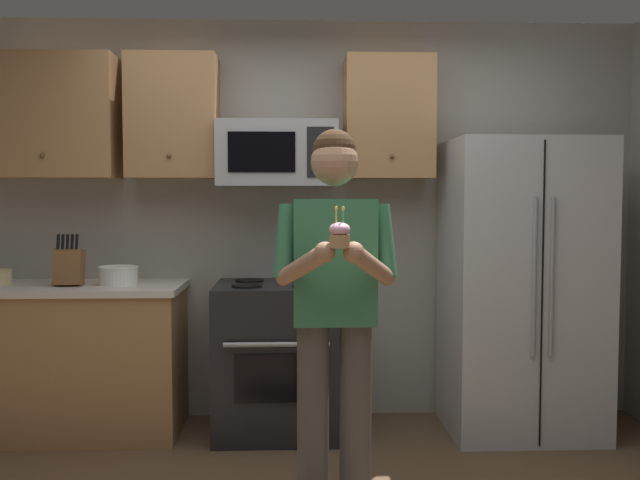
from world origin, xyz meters
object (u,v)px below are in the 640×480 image
(microwave, at_px, (277,154))
(cupcake, at_px, (340,235))
(oven_range, at_px, (278,358))
(knife_block, at_px, (69,266))
(refrigerator, at_px, (521,287))
(bowl_large_white, at_px, (118,275))
(person, at_px, (335,295))

(microwave, xyz_separation_m, cupcake, (0.28, -1.50, -0.43))
(oven_range, bearing_deg, knife_block, -178.64)
(oven_range, height_order, refrigerator, refrigerator)
(refrigerator, distance_m, bowl_large_white, 2.47)
(cupcake, bearing_deg, microwave, 100.74)
(oven_range, xyz_separation_m, bowl_large_white, (-0.97, 0.01, 0.52))
(microwave, distance_m, knife_block, 1.43)
(oven_range, xyz_separation_m, cupcake, (0.28, -1.38, 0.83))
(person, bearing_deg, refrigerator, 39.82)
(oven_range, distance_m, cupcake, 1.64)
(refrigerator, distance_m, person, 1.59)
(bowl_large_white, bearing_deg, knife_block, -171.38)
(oven_range, relative_size, knife_block, 2.91)
(refrigerator, xyz_separation_m, person, (-1.22, -1.01, 0.10))
(refrigerator, bearing_deg, knife_block, 179.80)
(refrigerator, xyz_separation_m, knife_block, (-2.75, 0.01, 0.14))
(microwave, bearing_deg, oven_range, -90.02)
(person, bearing_deg, cupcake, -90.00)
(knife_block, height_order, person, person)
(microwave, relative_size, cupcake, 4.26)
(oven_range, xyz_separation_m, person, (0.28, -1.05, 0.53))
(microwave, relative_size, knife_block, 2.31)
(microwave, bearing_deg, knife_block, -173.21)
(oven_range, relative_size, cupcake, 5.36)
(cupcake, bearing_deg, knife_block, 138.62)
(oven_range, relative_size, microwave, 1.26)
(refrigerator, relative_size, cupcake, 10.35)
(person, bearing_deg, microwave, 103.65)
(oven_range, bearing_deg, microwave, 89.98)
(microwave, xyz_separation_m, knife_block, (-1.25, -0.15, -0.68))
(cupcake, bearing_deg, bowl_large_white, 131.96)
(knife_block, xyz_separation_m, cupcake, (1.53, -1.35, 0.26))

